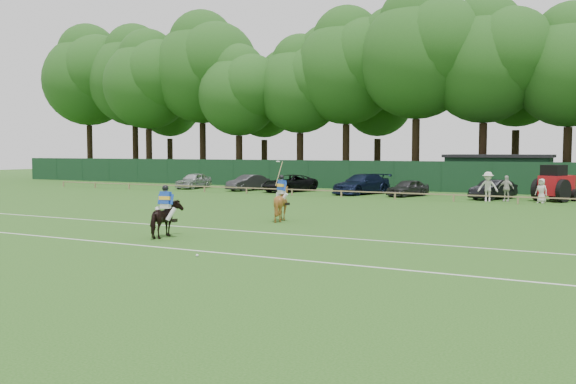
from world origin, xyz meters
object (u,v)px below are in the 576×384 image
Objects in this scene: horse_chestnut at (282,204)px; sedan_navy at (362,184)px; suv_black at (290,183)px; utility_shed at (499,173)px; spectator_mid at (506,188)px; spectator_right at (541,191)px; sedan_silver at (194,181)px; hatch_grey at (408,188)px; horse_dark at (166,219)px; estate_black at (493,190)px; polo_ball at (197,255)px; tractor at (555,184)px; spectator_left at (488,187)px; sedan_grey at (248,183)px.

horse_chestnut reaches higher than sedan_navy.
suv_black is 0.59× the size of utility_shed.
spectator_mid is 2.23m from spectator_right.
hatch_grey is at bearing -4.92° from sedan_silver.
spectator_mid is 1.10× the size of spectator_right.
estate_black is (8.15, 25.28, -0.04)m from horse_dark.
estate_black is at bearing 80.87° from polo_ball.
spectator_right reaches higher than suv_black.
horse_chestnut is 0.20× the size of utility_shed.
spectator_right is 2.05m from tractor.
hatch_grey is 28.07m from polo_ball.
horse_chestnut is 18.56m from spectator_mid.
horse_chestnut is at bearing 102.98° from polo_ball.
sedan_silver is at bearing -163.78° from spectator_right.
horse_dark is at bearing 108.24° from horse_chestnut.
sedan_navy is 0.64× the size of utility_shed.
hatch_grey is 6.35m from spectator_left.
spectator_right is at bearing 73.54° from polo_ball.
horse_chestnut is at bearing -62.87° from sedan_navy.
spectator_right is at bearing -127.97° from horse_dark.
horse_dark reaches higher than polo_ball.
horse_dark is at bearing -59.34° from sedan_silver.
sedan_silver is 29.56m from tractor.
tractor is at bearing -91.52° from horse_chestnut.
sedan_silver is 2.37× the size of spectator_mid.
suv_black is at bearing -160.54° from hatch_grey.
utility_shed is at bearing 61.33° from sedan_navy.
spectator_left is (9.83, -2.58, 0.21)m from sedan_navy.
spectator_left reaches higher than hatch_grey.
utility_shed reaches higher than tractor.
hatch_grey is 9.95m from tractor.
spectator_right is at bearing -7.80° from sedan_silver.
spectator_right is at bearing -0.93° from spectator_left.
suv_black is 17.27m from utility_shed.
horse_dark is 0.50× the size of tractor.
hatch_grey is at bearing 13.80° from sedan_grey.
sedan_navy is at bearing -166.17° from hatch_grey.
sedan_grey is at bearing -155.25° from utility_shed.
utility_shed is (8.85, 8.34, 0.76)m from sedan_navy.
sedan_silver is at bearing -155.47° from tractor.
suv_black is at bearing -34.73° from horse_chestnut.
horse_chestnut is at bearing -101.30° from spectator_right.
horse_chestnut is 22.43m from sedan_grey.
sedan_silver is (-18.79, 18.46, -0.13)m from horse_chestnut.
hatch_grey is at bearing 92.98° from polo_ball.
polo_ball is at bearing -86.21° from spectator_right.
horse_chestnut reaches higher than spectator_right.
sedan_grey is at bearing -5.74° from sedan_silver.
spectator_mid reaches higher than polo_ball.
horse_chestnut is 0.31× the size of sedan_navy.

